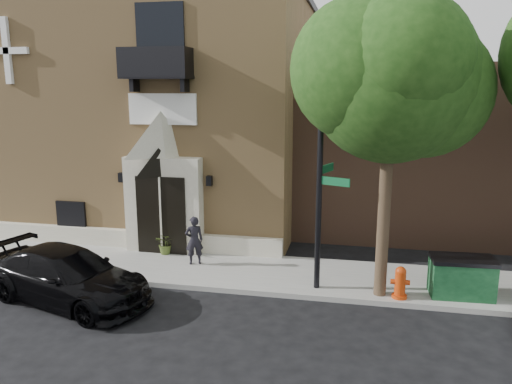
% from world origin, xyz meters
% --- Properties ---
extents(ground, '(120.00, 120.00, 0.00)m').
position_xyz_m(ground, '(0.00, 0.00, 0.00)').
color(ground, black).
rests_on(ground, ground).
extents(sidewalk, '(42.00, 3.00, 0.15)m').
position_xyz_m(sidewalk, '(1.00, 1.50, 0.07)').
color(sidewalk, gray).
rests_on(sidewalk, ground).
extents(church, '(12.20, 11.01, 9.30)m').
position_xyz_m(church, '(-2.99, 7.95, 4.63)').
color(church, tan).
rests_on(church, ground).
extents(street_tree_left, '(4.97, 4.38, 7.77)m').
position_xyz_m(street_tree_left, '(6.03, 0.35, 5.87)').
color(street_tree_left, '#38281C').
rests_on(street_tree_left, sidewalk).
extents(black_sedan, '(5.25, 3.29, 1.42)m').
position_xyz_m(black_sedan, '(-2.13, -1.32, 0.71)').
color(black_sedan, black).
rests_on(black_sedan, ground).
extents(street_sign, '(0.89, 1.13, 5.89)m').
position_xyz_m(street_sign, '(4.33, 0.60, 3.11)').
color(street_sign, black).
rests_on(street_sign, sidewalk).
extents(fire_hydrant, '(0.49, 0.39, 0.87)m').
position_xyz_m(fire_hydrant, '(6.50, 0.32, 0.58)').
color(fire_hydrant, '#B1320A').
rests_on(fire_hydrant, sidewalk).
extents(dumpster, '(1.67, 1.00, 1.07)m').
position_xyz_m(dumpster, '(8.10, 0.79, 0.69)').
color(dumpster, '#0E3419').
rests_on(dumpster, sidewalk).
extents(planter, '(0.76, 0.70, 0.71)m').
position_xyz_m(planter, '(-0.85, 2.42, 0.51)').
color(planter, '#4F6227').
rests_on(planter, sidewalk).
extents(pedestrian_near, '(0.66, 0.58, 1.54)m').
position_xyz_m(pedestrian_near, '(0.38, 1.71, 0.92)').
color(pedestrian_near, black).
rests_on(pedestrian_near, sidewalk).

